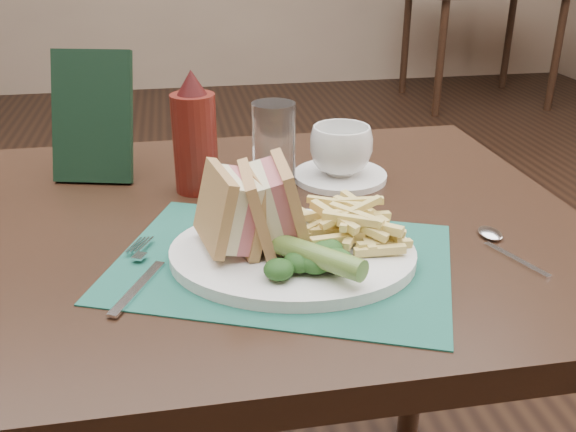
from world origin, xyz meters
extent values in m
plane|color=black|center=(0.00, 0.00, 0.00)|extent=(7.00, 7.00, 0.00)
plane|color=tan|center=(0.00, 3.50, 0.00)|extent=(6.00, 0.00, 6.00)
cube|color=#1A5547|center=(0.01, -0.64, 0.75)|extent=(0.48, 0.42, 0.00)
cylinder|color=#52752C|center=(0.04, -0.70, 0.79)|extent=(0.10, 0.11, 0.03)
cylinder|color=white|center=(0.15, -0.38, 0.76)|extent=(0.17, 0.17, 0.01)
imported|color=white|center=(0.15, -0.38, 0.80)|extent=(0.14, 0.14, 0.08)
cylinder|color=white|center=(0.04, -0.38, 0.81)|extent=(0.08, 0.08, 0.13)
cube|color=black|center=(-0.24, -0.30, 0.85)|extent=(0.14, 0.10, 0.20)
camera|label=1|loc=(-0.11, -1.31, 1.13)|focal=40.00mm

